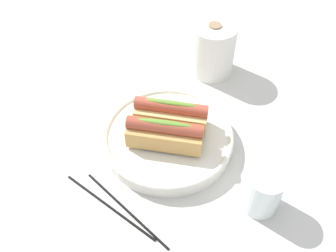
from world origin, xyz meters
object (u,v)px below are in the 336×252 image
object	(u,v)px
paper_towel_roll	(212,49)
hotdog_back	(171,114)
hotdog_front	(165,134)
serving_bowl	(168,137)
chopstick_near	(126,209)
chopstick_far	(109,206)
water_glass	(262,193)

from	to	relation	value
paper_towel_roll	hotdog_back	bearing A→B (deg)	-82.83
hotdog_front	hotdog_back	xyz separation A→B (m)	(-0.02, 0.05, 0.00)
serving_bowl	paper_towel_roll	world-z (taller)	paper_towel_roll
serving_bowl	chopstick_near	xyz separation A→B (m)	(0.02, -0.18, -0.02)
serving_bowl	chopstick_near	size ratio (longest dim) A/B	1.25
paper_towel_roll	chopstick_near	bearing A→B (deg)	-82.34
paper_towel_roll	chopstick_far	distance (m)	0.46
serving_bowl	paper_towel_roll	xyz separation A→B (m)	(-0.04, 0.26, 0.05)
hotdog_back	chopstick_near	xyz separation A→B (m)	(0.03, -0.20, -0.06)
paper_towel_roll	water_glass	bearing A→B (deg)	-48.79
chopstick_far	water_glass	bearing A→B (deg)	38.32
chopstick_near	chopstick_far	size ratio (longest dim) A/B	1.00
paper_towel_roll	chopstick_far	bearing A→B (deg)	-86.30
serving_bowl	paper_towel_roll	size ratio (longest dim) A/B	2.04
serving_bowl	hotdog_front	bearing A→B (deg)	-70.49
serving_bowl	hotdog_front	size ratio (longest dim) A/B	1.74
serving_bowl	chopstick_far	bearing A→B (deg)	-93.05
hotdog_back	chopstick_near	bearing A→B (deg)	-81.76
hotdog_front	chopstick_far	bearing A→B (deg)	-96.77
hotdog_back	water_glass	size ratio (longest dim) A/B	1.75
hotdog_front	chopstick_far	world-z (taller)	hotdog_front
hotdog_back	paper_towel_roll	bearing A→B (deg)	97.17
hotdog_front	serving_bowl	bearing A→B (deg)	109.51
serving_bowl	hotdog_back	xyz separation A→B (m)	(-0.01, 0.03, 0.04)
serving_bowl	hotdog_back	distance (m)	0.05
serving_bowl	hotdog_back	size ratio (longest dim) A/B	1.74
hotdog_front	chopstick_far	distance (m)	0.17
hotdog_back	chopstick_far	size ratio (longest dim) A/B	0.72
chopstick_far	paper_towel_roll	bearing A→B (deg)	98.22
chopstick_near	chopstick_far	world-z (taller)	same
hotdog_back	chopstick_near	world-z (taller)	hotdog_back
hotdog_back	paper_towel_roll	xyz separation A→B (m)	(-0.03, 0.24, 0.00)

